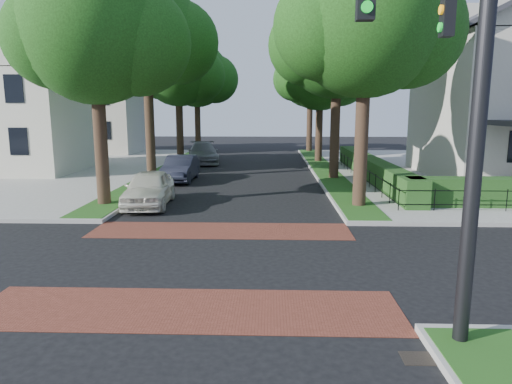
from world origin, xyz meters
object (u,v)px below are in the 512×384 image
Objects in this scene: traffic_signal at (464,76)px; parked_car_front at (149,188)px; parked_car_middle at (181,168)px; parked_car_rear at (203,153)px.

traffic_signal is 1.75× the size of parked_car_front.
traffic_signal reaches higher than parked_car_middle.
parked_car_middle is (0.00, 7.08, -0.02)m from parked_car_front.
parked_car_front is 0.82× the size of parked_car_rear.
parked_car_rear is at bearing 90.15° from parked_car_middle.
parked_car_front is at bearing -89.85° from parked_car_middle.
traffic_signal is at bearing -58.30° from parked_car_front.
parked_car_rear is (0.00, 16.15, 0.03)m from parked_car_front.
parked_car_front is at bearing 125.98° from traffic_signal.
traffic_signal is 1.44× the size of parked_car_rear.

